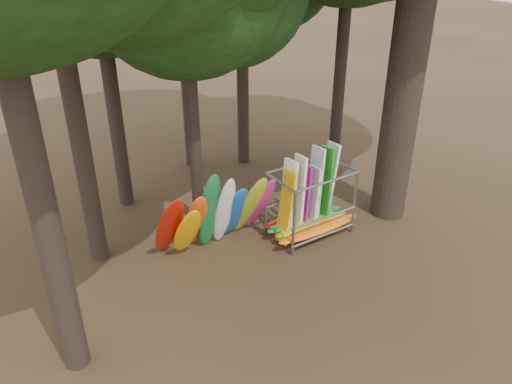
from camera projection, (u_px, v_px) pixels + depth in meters
ground at (282, 250)px, 15.65m from camera, size 120.00×120.00×0.00m
kayak_row at (217, 215)px, 15.13m from camera, size 3.83×2.05×2.93m
storage_rack at (310, 205)px, 16.07m from camera, size 3.17×1.54×2.85m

